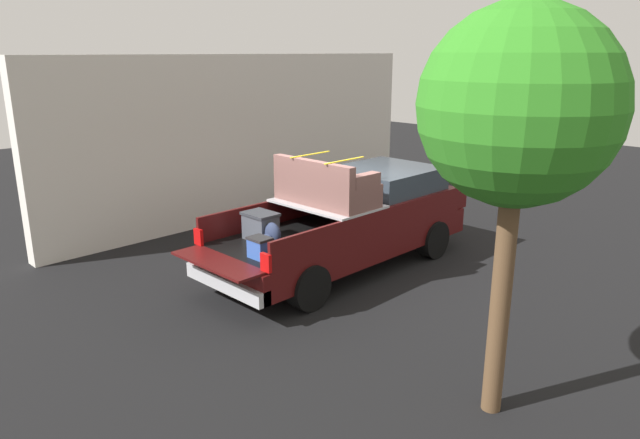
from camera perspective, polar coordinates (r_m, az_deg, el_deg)
The scene contains 5 objects.
ground_plane at distance 11.31m, azimuth 2.15°, elevation -4.76°, with size 40.00×40.00×0.00m, color black.
pickup_truck at distance 11.26m, azimuth 3.39°, elevation 0.15°, with size 6.05×2.06×2.23m.
building_facade at distance 14.81m, azimuth -6.97°, elevation 8.11°, with size 10.96×0.36×3.98m, color silver.
tree_background at distance 6.30m, azimuth 18.90°, elevation 10.20°, with size 2.08×2.08×4.55m.
trash_can at distance 15.45m, azimuth 1.85°, elevation 2.92°, with size 0.60×0.60×0.98m.
Camera 1 is at (-7.78, -7.14, 4.04)m, focal length 32.63 mm.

